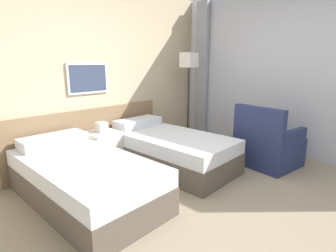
{
  "coord_description": "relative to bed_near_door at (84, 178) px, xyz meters",
  "views": [
    {
      "loc": [
        -2.27,
        -1.35,
        1.49
      ],
      "look_at": [
        0.35,
        1.11,
        0.64
      ],
      "focal_mm": 28.0,
      "sensor_mm": 36.0,
      "label": 1
    }
  ],
  "objects": [
    {
      "name": "bed_near_window",
      "position": [
        1.39,
        0.0,
        0.0
      ],
      "size": [
        0.98,
        1.91,
        0.62
      ],
      "color": "brown",
      "rests_on": "ground_plane"
    },
    {
      "name": "armchair",
      "position": [
        2.41,
        -1.06,
        0.04
      ],
      "size": [
        0.86,
        0.88,
        0.91
      ],
      "rotation": [
        0.0,
        0.0,
        1.41
      ],
      "color": "navy",
      "rests_on": "ground_plane"
    },
    {
      "name": "bed_near_door",
      "position": [
        0.0,
        0.0,
        0.0
      ],
      "size": [
        0.98,
        1.91,
        0.62
      ],
      "color": "brown",
      "rests_on": "ground_plane"
    },
    {
      "name": "nightstand",
      "position": [
        0.7,
        0.68,
        0.02
      ],
      "size": [
        0.43,
        0.44,
        0.67
      ],
      "color": "beige",
      "rests_on": "ground_plane"
    },
    {
      "name": "wall_window",
      "position": [
        3.13,
        -1.24,
        1.09
      ],
      "size": [
        0.21,
        4.65,
        2.7
      ],
      "color": "white",
      "rests_on": "ground_plane"
    },
    {
      "name": "floor_lamp",
      "position": [
        2.49,
        0.52,
        1.17
      ],
      "size": [
        0.25,
        0.25,
        1.68
      ],
      "color": "black",
      "rests_on": "ground_plane"
    },
    {
      "name": "wall_headboard",
      "position": [
        0.93,
        1.0,
        1.05
      ],
      "size": [
        10.0,
        0.1,
        2.7
      ],
      "color": "#C6B28E",
      "rests_on": "ground_plane"
    },
    {
      "name": "ground_plane",
      "position": [
        0.95,
        -1.18,
        -0.25
      ],
      "size": [
        16.0,
        16.0,
        0.0
      ],
      "primitive_type": "plane",
      "color": "gray"
    }
  ]
}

